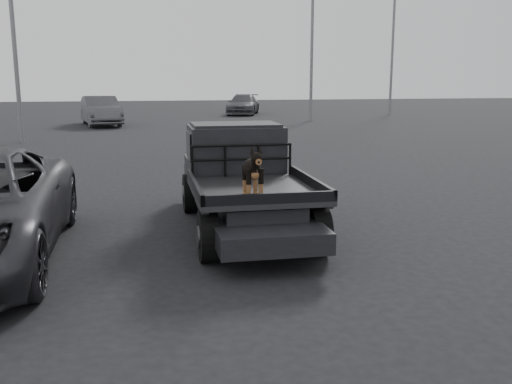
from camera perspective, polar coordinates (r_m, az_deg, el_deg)
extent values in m
plane|color=black|center=(7.72, -2.74, -8.67)|extent=(120.00, 120.00, 0.00)
imported|color=#47484C|center=(33.15, -15.25, 7.84)|extent=(2.70, 5.17, 1.62)
imported|color=#444449|center=(41.64, -1.30, 8.75)|extent=(3.34, 5.30, 1.43)
cylinder|color=slate|center=(35.39, 5.66, 16.90)|extent=(0.18, 0.18, 12.13)
cylinder|color=slate|center=(42.53, 13.63, 16.66)|extent=(0.18, 0.18, 13.53)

